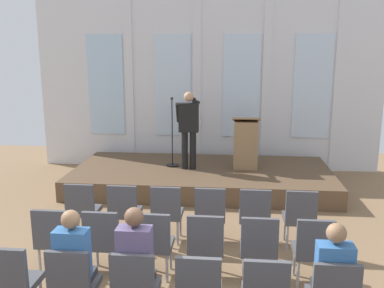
# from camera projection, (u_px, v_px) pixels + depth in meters

# --- Properties ---
(rear_partition) EXTENTS (8.54, 0.14, 4.29)m
(rear_partition) POSITION_uv_depth(u_px,v_px,m) (208.00, 84.00, 10.44)
(rear_partition) COLOR silver
(rear_partition) RESTS_ON ground
(stage_platform) EXTENTS (5.61, 2.61, 0.41)m
(stage_platform) POSITION_uv_depth(u_px,v_px,m) (202.00, 177.00, 9.31)
(stage_platform) COLOR brown
(stage_platform) RESTS_ON ground
(speaker) EXTENTS (0.51, 0.69, 1.69)m
(speaker) POSITION_uv_depth(u_px,v_px,m) (189.00, 125.00, 9.06)
(speaker) COLOR black
(speaker) RESTS_ON stage_platform
(mic_stand) EXTENTS (0.28, 0.28, 1.55)m
(mic_stand) POSITION_uv_depth(u_px,v_px,m) (172.00, 151.00, 9.40)
(mic_stand) COLOR black
(mic_stand) RESTS_ON stage_platform
(lectern) EXTENTS (0.60, 0.48, 1.16)m
(lectern) POSITION_uv_depth(u_px,v_px,m) (246.00, 143.00, 9.19)
(lectern) COLOR #93724C
(lectern) RESTS_ON stage_platform
(chair_r0_c0) EXTENTS (0.46, 0.44, 0.94)m
(chair_r0_c0) POSITION_uv_depth(u_px,v_px,m) (82.00, 207.00, 6.63)
(chair_r0_c0) COLOR #99999E
(chair_r0_c0) RESTS_ON ground
(chair_r0_c1) EXTENTS (0.46, 0.44, 0.94)m
(chair_r0_c1) POSITION_uv_depth(u_px,v_px,m) (124.00, 208.00, 6.56)
(chair_r0_c1) COLOR #99999E
(chair_r0_c1) RESTS_ON ground
(chair_r0_c2) EXTENTS (0.46, 0.44, 0.94)m
(chair_r0_c2) POSITION_uv_depth(u_px,v_px,m) (167.00, 210.00, 6.50)
(chair_r0_c2) COLOR #99999E
(chair_r0_c2) RESTS_ON ground
(chair_r0_c3) EXTENTS (0.46, 0.44, 0.94)m
(chair_r0_c3) POSITION_uv_depth(u_px,v_px,m) (210.00, 211.00, 6.44)
(chair_r0_c3) COLOR #99999E
(chair_r0_c3) RESTS_ON ground
(chair_r0_c4) EXTENTS (0.46, 0.44, 0.94)m
(chair_r0_c4) POSITION_uv_depth(u_px,v_px,m) (255.00, 213.00, 6.37)
(chair_r0_c4) COLOR #99999E
(chair_r0_c4) RESTS_ON ground
(chair_r0_c5) EXTENTS (0.46, 0.44, 0.94)m
(chair_r0_c5) POSITION_uv_depth(u_px,v_px,m) (300.00, 215.00, 6.31)
(chair_r0_c5) COLOR #99999E
(chair_r0_c5) RESTS_ON ground
(chair_r1_c0) EXTENTS (0.46, 0.44, 0.94)m
(chair_r1_c0) POSITION_uv_depth(u_px,v_px,m) (54.00, 236.00, 5.58)
(chair_r1_c0) COLOR #99999E
(chair_r1_c0) RESTS_ON ground
(chair_r1_c1) EXTENTS (0.46, 0.44, 0.94)m
(chair_r1_c1) POSITION_uv_depth(u_px,v_px,m) (103.00, 238.00, 5.52)
(chair_r1_c1) COLOR #99999E
(chair_r1_c1) RESTS_ON ground
(chair_r1_c2) EXTENTS (0.46, 0.44, 0.94)m
(chair_r1_c2) POSITION_uv_depth(u_px,v_px,m) (154.00, 240.00, 5.45)
(chair_r1_c2) COLOR #99999E
(chair_r1_c2) RESTS_ON ground
(chair_r1_c3) EXTENTS (0.46, 0.44, 0.94)m
(chair_r1_c3) POSITION_uv_depth(u_px,v_px,m) (206.00, 243.00, 5.39)
(chair_r1_c3) COLOR #99999E
(chair_r1_c3) RESTS_ON ground
(chair_r1_c4) EXTENTS (0.46, 0.44, 0.94)m
(chair_r1_c4) POSITION_uv_depth(u_px,v_px,m) (259.00, 245.00, 5.33)
(chair_r1_c4) COLOR #99999E
(chair_r1_c4) RESTS_ON ground
(chair_r1_c5) EXTENTS (0.46, 0.44, 0.94)m
(chair_r1_c5) POSITION_uv_depth(u_px,v_px,m) (313.00, 247.00, 5.26)
(chair_r1_c5) COLOR #99999E
(chair_r1_c5) RESTS_ON ground
(chair_r2_c0) EXTENTS (0.46, 0.44, 0.94)m
(chair_r2_c0) POSITION_uv_depth(u_px,v_px,m) (12.00, 279.00, 4.53)
(chair_r2_c0) COLOR #99999E
(chair_r2_c0) RESTS_ON ground
(chair_r2_c1) EXTENTS (0.46, 0.44, 0.94)m
(chair_r2_c1) POSITION_uv_depth(u_px,v_px,m) (73.00, 282.00, 4.47)
(chair_r2_c1) COLOR #99999E
(chair_r2_c1) RESTS_ON ground
(audience_r2_c1) EXTENTS (0.36, 0.39, 1.33)m
(audience_r2_c1) POSITION_uv_depth(u_px,v_px,m) (75.00, 261.00, 4.50)
(audience_r2_c1) COLOR #2D2D33
(audience_r2_c1) RESTS_ON ground
(chair_r2_c2) EXTENTS (0.46, 0.44, 0.94)m
(chair_r2_c2) POSITION_uv_depth(u_px,v_px,m) (135.00, 285.00, 4.40)
(chair_r2_c2) COLOR #99999E
(chair_r2_c2) RESTS_ON ground
(audience_r2_c2) EXTENTS (0.36, 0.39, 1.38)m
(audience_r2_c2) POSITION_uv_depth(u_px,v_px,m) (136.00, 262.00, 4.43)
(audience_r2_c2) COLOR #2D2D33
(audience_r2_c2) RESTS_ON ground
(audience_r2_c5) EXTENTS (0.36, 0.39, 1.29)m
(audience_r2_c5) POSITION_uv_depth(u_px,v_px,m) (332.00, 275.00, 4.26)
(audience_r2_c5) COLOR #2D2D33
(audience_r2_c5) RESTS_ON ground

